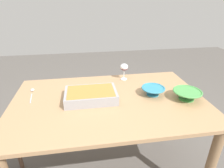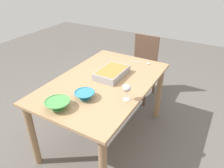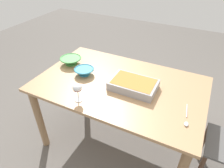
% 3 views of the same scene
% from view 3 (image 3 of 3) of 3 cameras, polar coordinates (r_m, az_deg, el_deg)
% --- Properties ---
extents(ground_plane, '(8.00, 8.00, 0.00)m').
position_cam_3_polar(ground_plane, '(2.27, 1.79, -15.57)').
color(ground_plane, '#5B5651').
extents(dining_table, '(1.47, 0.93, 0.76)m').
position_cam_3_polar(dining_table, '(1.82, 2.16, -2.72)').
color(dining_table, tan).
rests_on(dining_table, ground_plane).
extents(wine_glass, '(0.07, 0.07, 0.15)m').
position_cam_3_polar(wine_glass, '(1.51, -9.98, -1.31)').
color(wine_glass, white).
rests_on(wine_glass, dining_table).
extents(casserole_dish, '(0.39, 0.25, 0.08)m').
position_cam_3_polar(casserole_dish, '(1.67, 6.21, -0.12)').
color(casserole_dish, '#99999E').
rests_on(casserole_dish, dining_table).
extents(mixing_bowl, '(0.18, 0.18, 0.07)m').
position_cam_3_polar(mixing_bowl, '(1.86, -8.03, 3.71)').
color(mixing_bowl, teal).
rests_on(mixing_bowl, dining_table).
extents(small_bowl, '(0.22, 0.22, 0.07)m').
position_cam_3_polar(small_bowl, '(2.05, -11.80, 6.68)').
color(small_bowl, '#4C994C').
rests_on(small_bowl, dining_table).
extents(serving_spoon, '(0.05, 0.24, 0.01)m').
position_cam_3_polar(serving_spoon, '(1.49, 20.70, -9.51)').
color(serving_spoon, silver).
rests_on(serving_spoon, dining_table).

